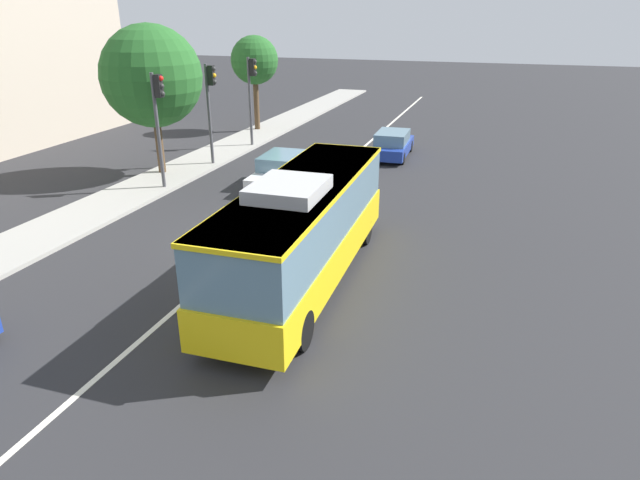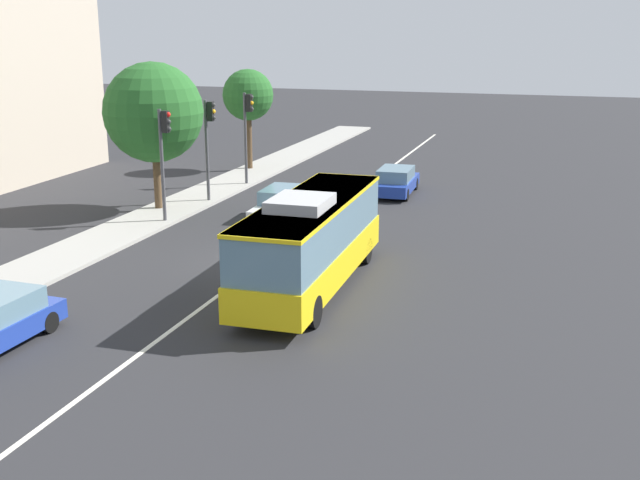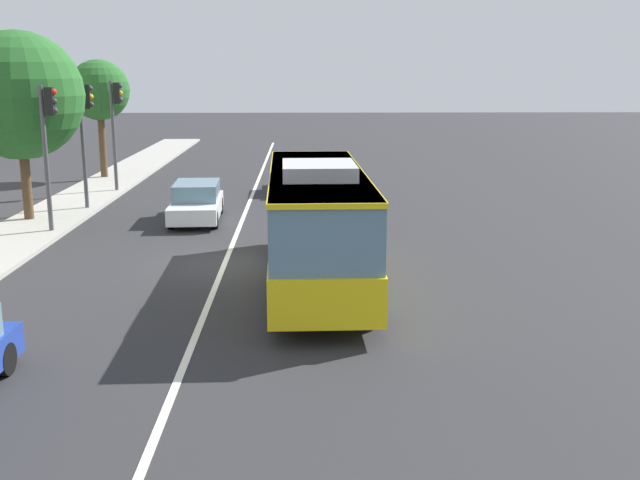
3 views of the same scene
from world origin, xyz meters
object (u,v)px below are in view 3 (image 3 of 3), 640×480
(street_tree_kerbside_left, at_px, (99,91))
(traffic_light_far_corner, at_px, (48,133))
(transit_bus, at_px, (317,219))
(sedan_white, at_px, (197,202))
(street_tree_kerbside_centre, at_px, (19,96))
(sedan_blue_ahead, at_px, (298,176))
(traffic_light_mid_block, at_px, (116,117))
(traffic_light_near_corner, at_px, (85,124))

(street_tree_kerbside_left, bearing_deg, traffic_light_far_corner, -172.64)
(traffic_light_far_corner, height_order, street_tree_kerbside_left, street_tree_kerbside_left)
(transit_bus, bearing_deg, traffic_light_far_corner, 52.78)
(sedan_white, bearing_deg, traffic_light_far_corner, -65.91)
(street_tree_kerbside_left, xyz_separation_m, street_tree_kerbside_centre, (-11.50, -0.07, 0.14))
(traffic_light_far_corner, bearing_deg, sedan_blue_ahead, 44.59)
(traffic_light_far_corner, bearing_deg, traffic_light_mid_block, 86.05)
(sedan_blue_ahead, height_order, traffic_light_mid_block, traffic_light_mid_block)
(sedan_white, xyz_separation_m, traffic_light_mid_block, (6.76, 4.56, 2.84))
(sedan_white, xyz_separation_m, traffic_light_near_corner, (2.16, 4.67, 2.84))
(sedan_blue_ahead, relative_size, traffic_light_far_corner, 0.88)
(street_tree_kerbside_left, bearing_deg, traffic_light_mid_block, -157.40)
(sedan_blue_ahead, bearing_deg, traffic_light_far_corner, 135.69)
(traffic_light_mid_block, height_order, traffic_light_far_corner, same)
(transit_bus, bearing_deg, traffic_light_near_corner, 38.00)
(sedan_blue_ahead, bearing_deg, transit_bus, -179.79)
(transit_bus, xyz_separation_m, traffic_light_mid_block, (15.71, 9.05, 1.75))
(traffic_light_near_corner, height_order, traffic_light_far_corner, same)
(traffic_light_far_corner, bearing_deg, sedan_white, 23.52)
(transit_bus, bearing_deg, street_tree_kerbside_centre, 49.68)
(street_tree_kerbside_centre, bearing_deg, street_tree_kerbside_left, 0.36)
(transit_bus, height_order, sedan_blue_ahead, transit_bus)
(sedan_blue_ahead, relative_size, traffic_light_near_corner, 0.88)
(transit_bus, relative_size, traffic_light_far_corner, 1.94)
(transit_bus, relative_size, street_tree_kerbside_centre, 1.41)
(transit_bus, bearing_deg, sedan_blue_ahead, 0.77)
(traffic_light_far_corner, relative_size, street_tree_kerbside_left, 0.83)
(traffic_light_near_corner, distance_m, traffic_light_far_corner, 4.52)
(sedan_white, relative_size, traffic_light_far_corner, 0.88)
(transit_bus, xyz_separation_m, sedan_white, (8.95, 4.49, -1.09))
(traffic_light_near_corner, relative_size, traffic_light_far_corner, 1.00)
(sedan_white, height_order, traffic_light_near_corner, traffic_light_near_corner)
(sedan_blue_ahead, distance_m, traffic_light_near_corner, 10.23)
(sedan_blue_ahead, height_order, street_tree_kerbside_left, street_tree_kerbside_left)
(sedan_white, bearing_deg, street_tree_kerbside_left, -152.86)
(street_tree_kerbside_centre, bearing_deg, sedan_white, -88.10)
(sedan_white, bearing_deg, traffic_light_mid_block, -148.57)
(traffic_light_mid_block, height_order, street_tree_kerbside_left, street_tree_kerbside_left)
(sedan_blue_ahead, bearing_deg, street_tree_kerbside_left, 65.55)
(street_tree_kerbside_centre, bearing_deg, transit_bus, -128.82)
(traffic_light_far_corner, relative_size, street_tree_kerbside_centre, 0.73)
(sedan_white, distance_m, street_tree_kerbside_left, 13.58)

